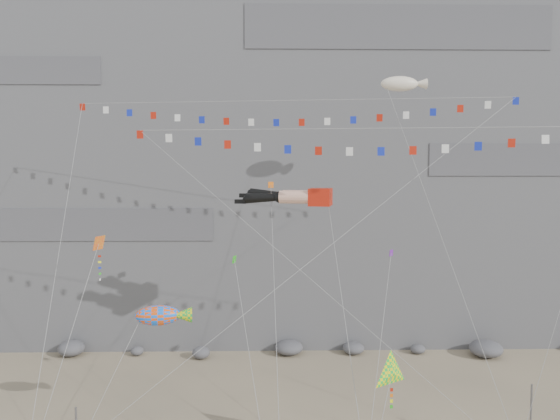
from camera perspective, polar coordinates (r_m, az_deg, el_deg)
The scene contains 13 objects.
cliff at distance 64.84m, azimuth 0.47°, elevation 11.27°, with size 80.00×28.00×50.00m, color slate.
talus_boulders at distance 52.05m, azimuth 0.94°, elevation -14.21°, with size 60.00×3.00×1.20m, color #5D5C61, non-canonical shape.
anchor_pole_right at distance 38.12m, azimuth 24.72°, elevation -19.23°, with size 0.12×0.12×4.30m, color slate.
legs_kite at distance 39.34m, azimuth 1.48°, elevation 1.38°, with size 7.63×15.98×20.46m.
flag_banner_upper at distance 42.56m, azimuth 0.91°, elevation 11.34°, with size 33.03×16.80×30.33m.
flag_banner_lower at distance 35.83m, azimuth 8.94°, elevation 8.38°, with size 29.86×6.59×22.26m.
harlequin_kite at distance 35.70m, azimuth -18.41°, elevation -3.36°, with size 3.56×6.78×14.02m.
fish_windsock at distance 34.90m, azimuth -12.65°, elevation -10.71°, with size 6.60×4.94×10.11m.
delta_kite at distance 31.84m, azimuth 11.61°, elevation -16.37°, with size 3.58×4.76×7.91m.
blimp_windsock at distance 44.47m, azimuth 12.39°, elevation 12.68°, with size 7.05×12.01×26.73m.
small_kite_a at distance 40.08m, azimuth -0.94°, elevation 1.94°, with size 1.07×15.94×22.11m.
small_kite_b at distance 39.08m, azimuth 11.49°, elevation -4.87°, with size 4.37×11.41×16.00m.
small_kite_c at distance 36.18m, azimuth -4.73°, elevation -5.56°, with size 3.22×11.50×15.79m.
Camera 1 is at (-1.83, -32.33, 17.11)m, focal length 35.00 mm.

